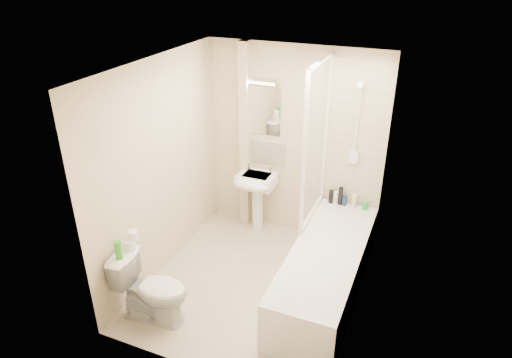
% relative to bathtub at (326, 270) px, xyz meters
% --- Properties ---
extents(floor, '(2.50, 2.50, 0.00)m').
position_rel_bathtub_xyz_m(floor, '(-0.75, -0.18, -0.29)').
color(floor, beige).
rests_on(floor, ground).
extents(wall_back, '(2.20, 0.02, 2.40)m').
position_rel_bathtub_xyz_m(wall_back, '(-0.75, 1.07, 0.91)').
color(wall_back, beige).
rests_on(wall_back, ground).
extents(wall_left, '(0.02, 2.50, 2.40)m').
position_rel_bathtub_xyz_m(wall_left, '(-1.85, -0.18, 0.91)').
color(wall_left, beige).
rests_on(wall_left, ground).
extents(wall_right, '(0.02, 2.50, 2.40)m').
position_rel_bathtub_xyz_m(wall_right, '(0.35, -0.18, 0.91)').
color(wall_right, beige).
rests_on(wall_right, ground).
extents(ceiling, '(2.20, 2.50, 0.02)m').
position_rel_bathtub_xyz_m(ceiling, '(-0.75, -0.18, 2.11)').
color(ceiling, white).
rests_on(ceiling, wall_back).
extents(tile_back, '(0.70, 0.01, 1.75)m').
position_rel_bathtub_xyz_m(tile_back, '(0.00, 1.06, 1.14)').
color(tile_back, beige).
rests_on(tile_back, wall_back).
extents(tile_right, '(0.01, 2.10, 1.75)m').
position_rel_bathtub_xyz_m(tile_right, '(0.34, 0.00, 1.14)').
color(tile_right, beige).
rests_on(tile_right, wall_right).
extents(pipe_boxing, '(0.12, 0.12, 2.40)m').
position_rel_bathtub_xyz_m(pipe_boxing, '(-1.37, 1.01, 0.91)').
color(pipe_boxing, beige).
rests_on(pipe_boxing, ground).
extents(splashback, '(0.60, 0.02, 0.30)m').
position_rel_bathtub_xyz_m(splashback, '(-1.15, 1.06, 0.74)').
color(splashback, beige).
rests_on(splashback, wall_back).
extents(mirror, '(0.46, 0.01, 0.60)m').
position_rel_bathtub_xyz_m(mirror, '(-1.15, 1.06, 1.29)').
color(mirror, white).
rests_on(mirror, wall_back).
extents(strip_light, '(0.42, 0.07, 0.07)m').
position_rel_bathtub_xyz_m(strip_light, '(-1.15, 1.04, 1.66)').
color(strip_light, silver).
rests_on(strip_light, wall_back).
extents(bathtub, '(0.70, 2.10, 0.55)m').
position_rel_bathtub_xyz_m(bathtub, '(0.00, 0.00, 0.00)').
color(bathtub, white).
rests_on(bathtub, ground).
extents(shower_screen, '(0.04, 0.92, 1.80)m').
position_rel_bathtub_xyz_m(shower_screen, '(-0.35, 0.62, 1.16)').
color(shower_screen, white).
rests_on(shower_screen, bathtub).
extents(shower_fixture, '(0.10, 0.16, 0.99)m').
position_rel_bathtub_xyz_m(shower_fixture, '(-0.00, 1.01, 1.26)').
color(shower_fixture, white).
rests_on(shower_fixture, wall_back).
extents(pedestal_sink, '(0.47, 0.45, 0.92)m').
position_rel_bathtub_xyz_m(pedestal_sink, '(-1.15, 0.83, 0.35)').
color(pedestal_sink, white).
rests_on(pedestal_sink, ground).
extents(bottle_black_a, '(0.06, 0.06, 0.16)m').
position_rel_bathtub_xyz_m(bottle_black_a, '(-0.21, 0.98, 0.34)').
color(bottle_black_a, black).
rests_on(bottle_black_a, bathtub).
extents(bottle_white_a, '(0.06, 0.06, 0.16)m').
position_rel_bathtub_xyz_m(bottle_white_a, '(-0.16, 0.98, 0.34)').
color(bottle_white_a, white).
rests_on(bottle_white_a, bathtub).
extents(bottle_black_b, '(0.05, 0.05, 0.23)m').
position_rel_bathtub_xyz_m(bottle_black_b, '(-0.10, 0.98, 0.37)').
color(bottle_black_b, black).
rests_on(bottle_black_b, bathtub).
extents(bottle_blue, '(0.06, 0.06, 0.12)m').
position_rel_bathtub_xyz_m(bottle_blue, '(-0.05, 0.98, 0.32)').
color(bottle_blue, navy).
rests_on(bottle_blue, bathtub).
extents(bottle_cream, '(0.06, 0.06, 0.17)m').
position_rel_bathtub_xyz_m(bottle_cream, '(0.07, 0.98, 0.35)').
color(bottle_cream, beige).
rests_on(bottle_cream, bathtub).
extents(bottle_green, '(0.07, 0.07, 0.09)m').
position_rel_bathtub_xyz_m(bottle_green, '(0.20, 0.98, 0.30)').
color(bottle_green, green).
rests_on(bottle_green, bathtub).
extents(toilet, '(0.56, 0.80, 0.73)m').
position_rel_bathtub_xyz_m(toilet, '(-1.47, -1.03, 0.07)').
color(toilet, white).
rests_on(toilet, ground).
extents(toilet_roll_lower, '(0.12, 0.12, 0.10)m').
position_rel_bathtub_xyz_m(toilet_roll_lower, '(-1.72, -0.97, 0.49)').
color(toilet_roll_lower, white).
rests_on(toilet_roll_lower, toilet).
extents(toilet_roll_upper, '(0.10, 0.10, 0.09)m').
position_rel_bathtub_xyz_m(toilet_roll_upper, '(-1.69, -0.93, 0.58)').
color(toilet_roll_upper, white).
rests_on(toilet_roll_upper, toilet_roll_lower).
extents(green_bottle, '(0.07, 0.07, 0.19)m').
position_rel_bathtub_xyz_m(green_bottle, '(-1.72, -1.13, 0.53)').
color(green_bottle, green).
rests_on(green_bottle, toilet).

